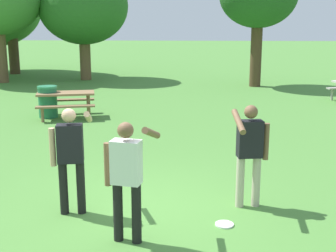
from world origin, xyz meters
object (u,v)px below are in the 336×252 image
(trash_can_beside_table, at_px, (48,102))
(tree_back_left, at_px, (83,6))
(person_bystander, at_px, (127,173))
(picnic_table_near, at_px, (66,99))
(frisbee, at_px, (224,224))
(person_thrower, at_px, (71,153))
(person_catcher, at_px, (250,148))

(trash_can_beside_table, bearing_deg, tree_back_left, 96.39)
(person_bystander, relative_size, picnic_table_near, 0.83)
(frisbee, bearing_deg, picnic_table_near, 120.88)
(person_bystander, height_order, trash_can_beside_table, person_bystander)
(picnic_table_near, height_order, tree_back_left, tree_back_left)
(person_thrower, distance_m, picnic_table_near, 7.34)
(trash_can_beside_table, bearing_deg, frisbee, -55.91)
(tree_back_left, bearing_deg, frisbee, -70.01)
(person_catcher, xyz_separation_m, picnic_table_near, (-4.79, 6.60, -0.40))
(person_bystander, bearing_deg, picnic_table_near, 111.21)
(person_thrower, height_order, tree_back_left, tree_back_left)
(picnic_table_near, relative_size, trash_can_beside_table, 2.07)
(picnic_table_near, bearing_deg, frisbee, -59.12)
(person_thrower, bearing_deg, trash_can_beside_table, 110.67)
(person_catcher, height_order, trash_can_beside_table, person_catcher)
(person_bystander, distance_m, tree_back_left, 17.74)
(person_bystander, xyz_separation_m, frisbee, (1.32, 0.56, -0.95))
(person_thrower, distance_m, frisbee, 2.51)
(person_thrower, bearing_deg, person_bystander, -41.44)
(person_catcher, xyz_separation_m, frisbee, (-0.41, -0.72, -0.95))
(person_catcher, bearing_deg, frisbee, -119.32)
(person_thrower, relative_size, trash_can_beside_table, 1.71)
(picnic_table_near, bearing_deg, person_thrower, -73.49)
(person_bystander, height_order, picnic_table_near, person_bystander)
(person_catcher, distance_m, frisbee, 1.26)
(person_bystander, distance_m, frisbee, 1.72)
(person_bystander, xyz_separation_m, tree_back_left, (-4.63, 16.93, 2.57))
(person_thrower, bearing_deg, frisbee, -7.49)
(person_catcher, xyz_separation_m, trash_can_beside_table, (-5.34, 6.57, -0.48))
(person_catcher, height_order, frisbee, person_catcher)
(person_catcher, bearing_deg, trash_can_beside_table, 129.11)
(frisbee, relative_size, trash_can_beside_table, 0.28)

